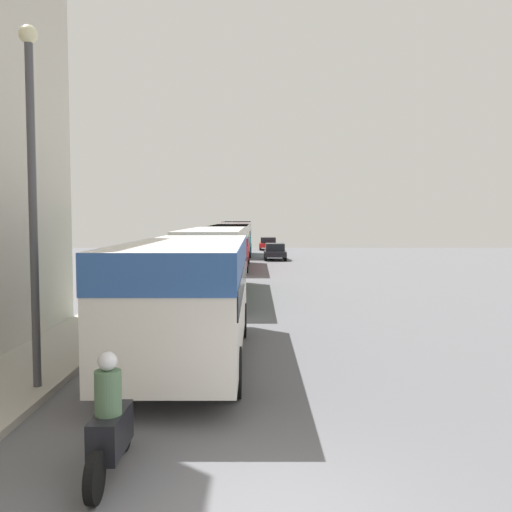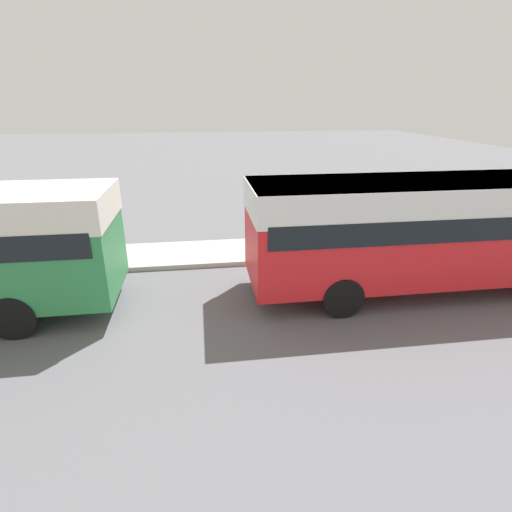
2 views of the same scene
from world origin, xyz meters
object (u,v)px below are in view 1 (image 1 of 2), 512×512
object	(u,v)px
bus_rear	(238,234)
car_crossing	(276,251)
pedestrian_near_curb	(181,250)
bus_lead	(191,283)
bus_following	(216,252)
bus_third_in_line	(232,240)
motorcycle_behind_lead	(111,426)
car_far_curb	(270,243)

from	to	relation	value
bus_rear	car_crossing	size ratio (longest dim) A/B	2.38
pedestrian_near_curb	bus_lead	bearing A→B (deg)	-81.90
bus_rear	pedestrian_near_curb	world-z (taller)	bus_rear
bus_following	bus_rear	distance (m)	26.97
bus_rear	pedestrian_near_curb	distance (m)	9.53
bus_third_in_line	car_crossing	size ratio (longest dim) A/B	2.77
bus_lead	motorcycle_behind_lead	world-z (taller)	bus_lead
bus_following	motorcycle_behind_lead	size ratio (longest dim) A/B	4.88
bus_rear	bus_lead	bearing A→B (deg)	-89.79
car_far_curb	bus_rear	bearing A→B (deg)	72.91
car_far_curb	bus_third_in_line	bearing A→B (deg)	82.34
pedestrian_near_curb	car_far_curb	bearing A→B (deg)	68.74
bus_following	bus_rear	world-z (taller)	bus_rear
bus_following	bus_third_in_line	bearing A→B (deg)	89.60
bus_following	car_crossing	distance (m)	22.19
bus_third_in_line	bus_rear	world-z (taller)	bus_rear
bus_rear	car_far_curb	bearing A→B (deg)	72.91
bus_lead	bus_following	distance (m)	11.61
bus_third_in_line	bus_rear	size ratio (longest dim) A/B	1.16
pedestrian_near_curb	bus_following	bearing A→B (deg)	-77.68
motorcycle_behind_lead	car_far_curb	size ratio (longest dim) A/B	0.49
bus_following	pedestrian_near_curb	xyz separation A→B (m)	(-4.03, 18.45, -0.95)
bus_lead	car_crossing	world-z (taller)	bus_lead
bus_lead	bus_third_in_line	size ratio (longest dim) A/B	0.85
bus_lead	bus_following	xyz separation A→B (m)	(-0.25, 11.61, 0.04)
bus_lead	pedestrian_near_curb	xyz separation A→B (m)	(-4.28, 30.06, -0.91)
bus_rear	car_crossing	bearing A→B (deg)	-56.74
bus_following	motorcycle_behind_lead	world-z (taller)	bus_following
motorcycle_behind_lead	pedestrian_near_curb	size ratio (longest dim) A/B	1.32
bus_following	bus_rear	xyz separation A→B (m)	(0.11, 26.97, 0.08)
bus_lead	car_far_curb	distance (m)	48.70
bus_third_in_line	bus_following	bearing A→B (deg)	-90.40
bus_following	car_far_curb	distance (m)	37.14
bus_following	pedestrian_near_curb	world-z (taller)	bus_following
bus_rear	car_crossing	distance (m)	6.22
car_far_curb	pedestrian_near_curb	distance (m)	19.89
motorcycle_behind_lead	car_crossing	xyz separation A→B (m)	(3.56, 39.69, 0.04)
bus_rear	motorcycle_behind_lead	world-z (taller)	bus_rear
motorcycle_behind_lead	car_crossing	distance (m)	39.85
bus_third_in_line	car_crossing	distance (m)	8.62
bus_following	pedestrian_near_curb	bearing A→B (deg)	102.32
bus_following	car_far_curb	world-z (taller)	bus_following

